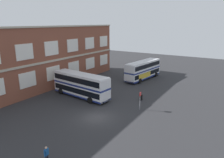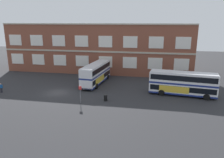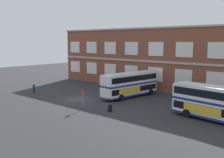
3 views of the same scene
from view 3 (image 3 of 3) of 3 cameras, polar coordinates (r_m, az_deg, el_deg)
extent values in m
plane|color=#2B2B2D|center=(45.78, -5.27, -3.79)|extent=(120.00, 120.00, 0.00)
cube|color=brown|center=(55.43, 8.95, 4.22)|extent=(44.93, 8.00, 11.55)
cube|color=#B2A893|center=(52.07, 6.49, 3.78)|extent=(44.93, 0.16, 0.36)
cube|color=#B2A893|center=(52.01, 6.62, 10.56)|extent=(44.93, 0.28, 0.30)
cube|color=silver|center=(65.61, -7.67, 2.60)|extent=(3.14, 0.12, 2.54)
cube|color=silver|center=(61.46, -4.27, 2.29)|extent=(3.14, 0.12, 2.54)
cube|color=silver|center=(57.56, -0.39, 1.92)|extent=(3.14, 0.12, 2.54)
cube|color=silver|center=(53.97, 4.03, 1.49)|extent=(3.14, 0.12, 2.54)
cube|color=silver|center=(50.75, 9.05, 1.00)|extent=(3.14, 0.12, 2.54)
cube|color=silver|center=(47.97, 14.69, 0.44)|extent=(3.14, 0.12, 2.54)
cube|color=silver|center=(45.71, 20.95, -0.20)|extent=(3.14, 0.12, 2.54)
cube|color=silver|center=(65.34, -7.75, 6.63)|extent=(3.14, 0.12, 2.54)
cube|color=silver|center=(61.18, -4.31, 6.59)|extent=(3.14, 0.12, 2.54)
cube|color=silver|center=(57.26, -0.39, 6.52)|extent=(3.14, 0.12, 2.54)
cube|color=silver|center=(53.65, 4.08, 6.40)|extent=(3.14, 0.12, 2.54)
cube|color=silver|center=(50.40, 9.16, 6.22)|extent=(3.14, 0.12, 2.54)
cube|color=silver|center=(47.60, 14.88, 5.95)|extent=(3.14, 0.12, 2.54)
cube|color=silver|center=(45.32, 21.24, 5.59)|extent=(3.14, 0.12, 2.54)
cube|color=silver|center=(45.66, 3.77, -2.24)|extent=(3.62, 11.20, 1.75)
cube|color=black|center=(45.63, 3.77, -1.98)|extent=(3.62, 10.76, 0.90)
cube|color=navy|center=(45.49, 3.78, -0.97)|extent=(3.62, 11.20, 0.30)
cube|color=silver|center=(45.36, 3.79, 0.18)|extent=(3.62, 11.20, 1.55)
cube|color=black|center=(45.35, 3.79, 0.28)|extent=(3.62, 10.76, 0.90)
cube|color=navy|center=(45.80, 3.76, -3.15)|extent=(3.64, 11.20, 0.28)
cube|color=silver|center=(45.25, 3.80, 1.23)|extent=(3.50, 10.97, 0.12)
cube|color=gold|center=(43.83, 3.79, -2.56)|extent=(0.51, 4.82, 1.10)
cube|color=yellow|center=(49.37, 8.19, 1.25)|extent=(1.66, 0.22, 0.40)
cylinder|color=black|center=(47.80, 8.07, -2.70)|extent=(0.42, 1.07, 1.04)
cylinder|color=black|center=(49.43, 5.79, -2.31)|extent=(0.42, 1.07, 1.04)
cylinder|color=black|center=(42.61, 1.92, -3.93)|extent=(0.42, 1.07, 1.04)
cylinder|color=black|center=(44.43, -0.38, -3.44)|extent=(0.42, 1.07, 1.04)
cube|color=silver|center=(34.10, 21.23, -6.30)|extent=(11.24, 3.93, 1.75)
cube|color=black|center=(34.05, 21.25, -5.96)|extent=(10.80, 3.91, 0.90)
cube|color=navy|center=(33.87, 21.32, -4.62)|extent=(11.24, 3.93, 0.30)
cube|color=silver|center=(33.69, 21.40, -3.08)|extent=(11.24, 3.93, 1.55)
cube|color=black|center=(33.67, 21.40, -2.96)|extent=(10.80, 3.91, 0.90)
cube|color=navy|center=(34.28, 21.17, -7.50)|extent=(11.24, 3.95, 0.28)
cube|color=silver|center=(33.54, 21.47, -1.68)|extent=(11.00, 3.80, 0.12)
cube|color=gold|center=(33.60, 18.20, -6.21)|extent=(4.80, 0.65, 1.10)
cylinder|color=black|center=(34.82, 15.35, -6.94)|extent=(1.07, 0.45, 1.04)
cylinder|color=black|center=(36.91, 17.57, -6.19)|extent=(1.07, 0.45, 1.04)
cylinder|color=black|center=(51.34, -16.09, -2.30)|extent=(0.19, 0.19, 0.85)
cylinder|color=black|center=(51.19, -15.94, -2.33)|extent=(0.19, 0.19, 0.85)
cube|color=#194C8C|center=(51.15, -16.04, -1.52)|extent=(0.44, 0.31, 0.60)
cylinder|color=#194C8C|center=(51.34, -16.24, -1.52)|extent=(0.13, 0.13, 0.57)
cylinder|color=#194C8C|center=(50.96, -15.85, -1.58)|extent=(0.13, 0.13, 0.57)
sphere|color=tan|center=(51.08, -16.06, -1.03)|extent=(0.22, 0.22, 0.22)
cylinder|color=slate|center=(37.62, -6.12, -4.29)|extent=(0.10, 0.10, 2.70)
cube|color=red|center=(37.39, -6.17, -2.69)|extent=(0.44, 0.04, 0.56)
cylinder|color=black|center=(36.30, -0.43, -6.12)|extent=(0.56, 0.56, 0.95)
cylinder|color=black|center=(36.18, -0.43, -5.33)|extent=(0.60, 0.60, 0.08)
camera|label=1|loc=(55.20, -34.96, 9.81)|focal=33.30mm
camera|label=2|loc=(17.91, -69.83, 13.02)|focal=35.00mm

